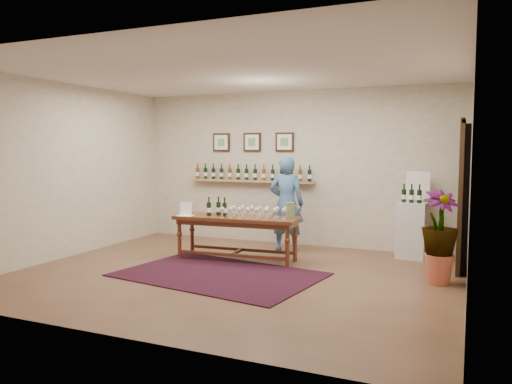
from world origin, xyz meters
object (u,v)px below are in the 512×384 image
at_px(tasting_table, 237,223).
at_px(person, 286,204).
at_px(potted_plant, 439,237).
at_px(display_pedestal, 412,230).

relative_size(tasting_table, person, 1.22).
bearing_deg(tasting_table, potted_plant, -8.05).
bearing_deg(person, potted_plant, 147.38).
bearing_deg(display_pedestal, tasting_table, -153.53).
distance_m(tasting_table, person, 1.11).
distance_m(tasting_table, potted_plant, 3.02).
xyz_separation_m(display_pedestal, potted_plant, (0.49, -1.47, 0.17)).
relative_size(display_pedestal, potted_plant, 0.85).
bearing_deg(tasting_table, person, 59.55).
height_order(display_pedestal, potted_plant, potted_plant).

